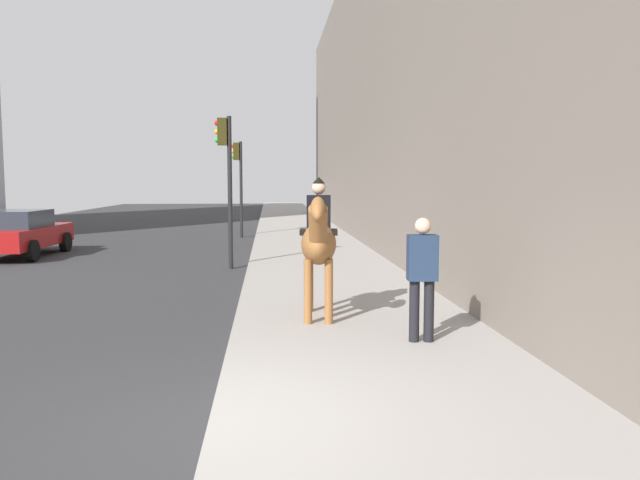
{
  "coord_description": "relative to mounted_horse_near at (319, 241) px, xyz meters",
  "views": [
    {
      "loc": [
        -5.59,
        -0.57,
        2.31
      ],
      "look_at": [
        4.0,
        -1.36,
        1.4
      ],
      "focal_mm": 34.89,
      "sensor_mm": 36.0,
      "label": 1
    }
  ],
  "objects": [
    {
      "name": "traffic_light_near_curb",
      "position": [
        6.7,
        1.89,
        1.31
      ],
      "size": [
        0.2,
        0.44,
        4.0
      ],
      "color": "black",
      "rests_on": "ground"
    },
    {
      "name": "sidewalk_slab",
      "position": [
        -4.18,
        -0.59,
        -1.3
      ],
      "size": [
        120.0,
        3.87,
        0.12
      ],
      "primitive_type": "cube",
      "color": "gray",
      "rests_on": "ground"
    },
    {
      "name": "car_near_lane",
      "position": [
        9.88,
        8.4,
        -0.62
      ],
      "size": [
        4.34,
        2.05,
        1.44
      ],
      "rotation": [
        0.0,
        0.0,
        -0.04
      ],
      "color": "maroon",
      "rests_on": "ground"
    },
    {
      "name": "traffic_light_far_curb",
      "position": [
        15.98,
        2.01,
        1.27
      ],
      "size": [
        0.2,
        0.44,
        3.93
      ],
      "color": "black",
      "rests_on": "ground"
    },
    {
      "name": "pedestrian_greeting",
      "position": [
        -1.55,
        -1.29,
        -0.27
      ],
      "size": [
        0.29,
        0.42,
        1.7
      ],
      "rotation": [
        0.0,
        0.0,
        -0.07
      ],
      "color": "black",
      "rests_on": "sidewalk_slab"
    },
    {
      "name": "mounted_horse_near",
      "position": [
        0.0,
        0.0,
        0.0
      ],
      "size": [
        2.15,
        0.69,
        2.26
      ],
      "rotation": [
        0.0,
        0.0,
        3.05
      ],
      "color": "brown",
      "rests_on": "sidewalk_slab"
    }
  ]
}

